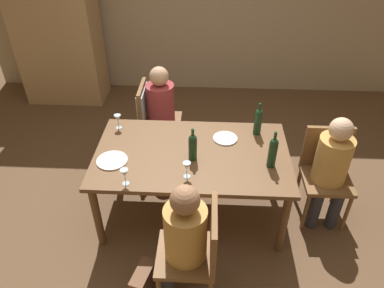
% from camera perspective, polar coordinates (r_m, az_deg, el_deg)
% --- Properties ---
extents(ground_plane, '(10.00, 10.00, 0.00)m').
position_cam_1_polar(ground_plane, '(3.83, 0.00, -10.06)').
color(ground_plane, brown).
extents(armoire_cabinet, '(1.18, 0.62, 2.18)m').
position_cam_1_polar(armoire_cabinet, '(5.60, -20.33, 16.86)').
color(armoire_cabinet, tan).
rests_on(armoire_cabinet, ground_plane).
extents(dining_table, '(1.76, 1.05, 0.73)m').
position_cam_1_polar(dining_table, '(3.38, 0.00, -2.41)').
color(dining_table, brown).
rests_on(dining_table, ground_plane).
extents(chair_far_left, '(0.45, 0.44, 0.92)m').
position_cam_1_polar(chair_far_left, '(4.21, -6.49, 4.95)').
color(chair_far_left, brown).
rests_on(chair_far_left, ground_plane).
extents(chair_right_end, '(0.44, 0.44, 0.92)m').
position_cam_1_polar(chair_right_end, '(3.70, 20.02, -3.50)').
color(chair_right_end, brown).
rests_on(chair_right_end, ground_plane).
extents(chair_near, '(0.44, 0.44, 0.92)m').
position_cam_1_polar(chair_near, '(2.83, 0.86, -15.97)').
color(chair_near, brown).
rests_on(chair_near, ground_plane).
extents(person_woman_host, '(0.36, 0.31, 1.14)m').
position_cam_1_polar(person_woman_host, '(4.15, -4.50, 5.68)').
color(person_woman_host, '#33333D').
rests_on(person_woman_host, ground_plane).
extents(person_man_bearded, '(0.31, 0.35, 1.13)m').
position_cam_1_polar(person_man_bearded, '(3.54, 20.84, -3.15)').
color(person_man_bearded, '#33333D').
rests_on(person_man_bearded, ground_plane).
extents(person_man_guest, '(0.36, 0.31, 1.14)m').
position_cam_1_polar(person_man_guest, '(2.74, -1.56, -14.26)').
color(person_man_guest, '#33333D').
rests_on(person_man_guest, ground_plane).
extents(wine_bottle_tall_green, '(0.07, 0.07, 0.35)m').
position_cam_1_polar(wine_bottle_tall_green, '(3.17, 12.40, -1.16)').
color(wine_bottle_tall_green, '#19381E').
rests_on(wine_bottle_tall_green, dining_table).
extents(wine_bottle_dark_red, '(0.07, 0.07, 0.33)m').
position_cam_1_polar(wine_bottle_dark_red, '(3.56, 10.19, 3.57)').
color(wine_bottle_dark_red, '#19381E').
rests_on(wine_bottle_dark_red, dining_table).
extents(wine_bottle_short_olive, '(0.07, 0.07, 0.32)m').
position_cam_1_polar(wine_bottle_short_olive, '(3.19, 0.11, -0.34)').
color(wine_bottle_short_olive, '#19381E').
rests_on(wine_bottle_short_olive, dining_table).
extents(wine_glass_near_left, '(0.07, 0.07, 0.15)m').
position_cam_1_polar(wine_glass_near_left, '(3.02, -0.81, -3.55)').
color(wine_glass_near_left, silver).
rests_on(wine_glass_near_left, dining_table).
extents(wine_glass_centre, '(0.07, 0.07, 0.15)m').
position_cam_1_polar(wine_glass_centre, '(3.68, -11.42, 3.85)').
color(wine_glass_centre, silver).
rests_on(wine_glass_centre, dining_table).
extents(wine_glass_near_right, '(0.07, 0.07, 0.15)m').
position_cam_1_polar(wine_glass_near_right, '(3.00, -10.40, -4.56)').
color(wine_glass_near_right, silver).
rests_on(wine_glass_near_right, dining_table).
extents(dinner_plate_host, '(0.27, 0.27, 0.01)m').
position_cam_1_polar(dinner_plate_host, '(3.31, -12.27, -2.51)').
color(dinner_plate_host, white).
rests_on(dinner_plate_host, dining_table).
extents(dinner_plate_guest_left, '(0.23, 0.23, 0.01)m').
position_cam_1_polar(dinner_plate_guest_left, '(3.52, 5.16, 0.88)').
color(dinner_plate_guest_left, white).
rests_on(dinner_plate_guest_left, dining_table).
extents(handbag, '(0.19, 0.30, 0.22)m').
position_cam_1_polar(handbag, '(3.21, -7.54, -20.14)').
color(handbag, brown).
rests_on(handbag, ground_plane).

